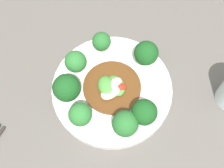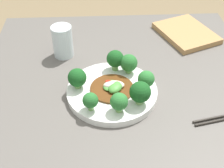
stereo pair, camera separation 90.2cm
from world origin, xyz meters
The scene contains 12 objects.
table centered at (0.00, 0.00, 0.35)m, with size 0.92×0.89×0.70m.
plate centered at (0.03, -0.03, 0.71)m, with size 0.27×0.27×0.02m.
broccoli_northeast centered at (0.10, 0.04, 0.76)m, with size 0.06×0.06×0.07m.
broccoli_east centered at (0.13, -0.02, 0.76)m, with size 0.05×0.05×0.06m.
broccoli_west centered at (-0.06, -0.02, 0.76)m, with size 0.05×0.05×0.07m.
broccoli_northwest centered at (-0.04, 0.02, 0.76)m, with size 0.05×0.05×0.06m.
broccoli_south centered at (0.02, -0.13, 0.76)m, with size 0.05×0.05×0.06m.
broccoli_southeast centered at (0.12, -0.09, 0.75)m, with size 0.04×0.04×0.06m.
broccoli_north centered at (0.04, 0.07, 0.76)m, with size 0.05×0.05×0.06m.
stirfry_center centered at (0.03, -0.03, 0.73)m, with size 0.13×0.13×0.02m.
drinking_glass centered at (-0.18, -0.19, 0.76)m, with size 0.07×0.07×0.11m.
cutting_board centered at (-0.29, 0.27, 0.71)m, with size 0.27×0.24×0.02m.
Camera 2 is at (0.72, -0.07, 1.32)m, focal length 50.00 mm.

